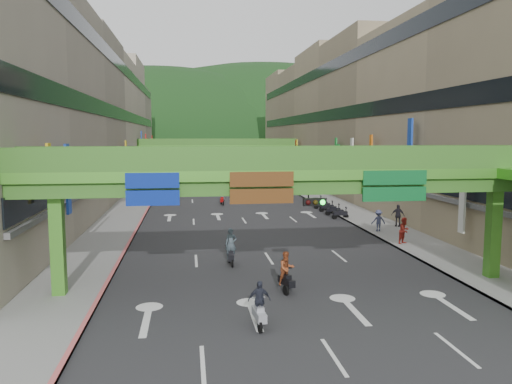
# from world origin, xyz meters

# --- Properties ---
(ground) EXTENTS (320.00, 320.00, 0.00)m
(ground) POSITION_xyz_m (0.00, 0.00, 0.00)
(ground) COLOR black
(ground) RESTS_ON ground
(road_slab) EXTENTS (18.00, 140.00, 0.02)m
(road_slab) POSITION_xyz_m (0.00, 50.00, 0.01)
(road_slab) COLOR #28282B
(road_slab) RESTS_ON ground
(sidewalk_left) EXTENTS (4.00, 140.00, 0.15)m
(sidewalk_left) POSITION_xyz_m (-11.00, 50.00, 0.07)
(sidewalk_left) COLOR gray
(sidewalk_left) RESTS_ON ground
(sidewalk_right) EXTENTS (4.00, 140.00, 0.15)m
(sidewalk_right) POSITION_xyz_m (11.00, 50.00, 0.07)
(sidewalk_right) COLOR gray
(sidewalk_right) RESTS_ON ground
(curb_left) EXTENTS (0.20, 140.00, 0.18)m
(curb_left) POSITION_xyz_m (-9.10, 50.00, 0.09)
(curb_left) COLOR #CC5959
(curb_left) RESTS_ON ground
(curb_right) EXTENTS (0.20, 140.00, 0.18)m
(curb_right) POSITION_xyz_m (9.10, 50.00, 0.09)
(curb_right) COLOR gray
(curb_right) RESTS_ON ground
(building_row_left) EXTENTS (12.80, 95.00, 19.00)m
(building_row_left) POSITION_xyz_m (-18.93, 50.00, 9.46)
(building_row_left) COLOR #9E937F
(building_row_left) RESTS_ON ground
(building_row_right) EXTENTS (12.80, 95.00, 19.00)m
(building_row_right) POSITION_xyz_m (18.93, 50.00, 9.46)
(building_row_right) COLOR gray
(building_row_right) RESTS_ON ground
(overpass_near) EXTENTS (28.00, 12.27, 7.10)m
(overpass_near) POSITION_xyz_m (0.93, 5.38, 5.21)
(overpass_near) COLOR #4C9E2D
(overpass_near) RESTS_ON ground
(overpass_far) EXTENTS (28.00, 2.20, 7.10)m
(overpass_far) POSITION_xyz_m (0.00, 65.00, 5.40)
(overpass_far) COLOR #4C9E2D
(overpass_far) RESTS_ON ground
(hill_left) EXTENTS (168.00, 140.00, 112.00)m
(hill_left) POSITION_xyz_m (-15.00, 160.00, 0.00)
(hill_left) COLOR #1C4419
(hill_left) RESTS_ON ground
(hill_right) EXTENTS (208.00, 176.00, 128.00)m
(hill_right) POSITION_xyz_m (25.00, 180.00, 0.00)
(hill_right) COLOR #1C4419
(hill_right) RESTS_ON ground
(bunting_string) EXTENTS (26.00, 0.36, 0.47)m
(bunting_string) POSITION_xyz_m (0.00, 30.00, 5.96)
(bunting_string) COLOR black
(bunting_string) RESTS_ON ground
(scooter_rider_near) EXTENTS (0.71, 1.60, 2.20)m
(scooter_rider_near) POSITION_xyz_m (-2.47, 10.79, 1.05)
(scooter_rider_near) COLOR black
(scooter_rider_near) RESTS_ON ground
(scooter_rider_mid) EXTENTS (0.94, 1.58, 2.02)m
(scooter_rider_mid) POSITION_xyz_m (-0.21, 5.32, 1.04)
(scooter_rider_mid) COLOR black
(scooter_rider_mid) RESTS_ON ground
(scooter_rider_left) EXTENTS (0.95, 1.60, 1.92)m
(scooter_rider_left) POSITION_xyz_m (-2.17, 1.00, 0.95)
(scooter_rider_left) COLOR #93959C
(scooter_rider_left) RESTS_ON ground
(scooter_rider_far) EXTENTS (0.89, 1.60, 2.02)m
(scooter_rider_far) POSITION_xyz_m (-1.24, 36.59, 1.02)
(scooter_rider_far) COLOR maroon
(scooter_rider_far) RESTS_ON ground
(parked_scooter_row) EXTENTS (1.60, 9.35, 1.08)m
(parked_scooter_row) POSITION_xyz_m (8.80, 30.00, 0.52)
(parked_scooter_row) COLOR black
(parked_scooter_row) RESTS_ON ground
(car_silver) EXTENTS (1.81, 4.70, 1.53)m
(car_silver) POSITION_xyz_m (-7.00, 51.13, 0.76)
(car_silver) COLOR #AFB0B6
(car_silver) RESTS_ON ground
(car_yellow) EXTENTS (2.18, 4.38, 1.43)m
(car_yellow) POSITION_xyz_m (1.88, 73.06, 0.72)
(car_yellow) COLOR #D08200
(car_yellow) RESTS_ON ground
(pedestrian_red) EXTENTS (1.12, 1.06, 1.83)m
(pedestrian_red) POSITION_xyz_m (9.89, 14.38, 0.92)
(pedestrian_red) COLOR red
(pedestrian_red) RESTS_ON ground
(pedestrian_dark) EXTENTS (1.13, 0.94, 1.81)m
(pedestrian_dark) POSITION_xyz_m (12.20, 20.77, 0.91)
(pedestrian_dark) COLOR black
(pedestrian_dark) RESTS_ON ground
(pedestrian_blue) EXTENTS (0.81, 0.54, 1.70)m
(pedestrian_blue) POSITION_xyz_m (9.80, 18.92, 0.85)
(pedestrian_blue) COLOR #383D5C
(pedestrian_blue) RESTS_ON ground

